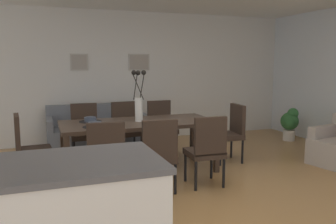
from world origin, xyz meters
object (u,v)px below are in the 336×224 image
dining_chair_near_left (105,156)px  dining_chair_mid_right (161,125)px  dining_chair_mid_left (207,148)px  bowl_near_right (90,119)px  centerpiece_vase (139,102)px  dining_chair_far_right (126,126)px  framed_picture_center (139,62)px  framed_picture_left (79,62)px  potted_plant (290,123)px  dining_chair_head_east (231,130)px  sofa (98,133)px  bowl_near_left (95,124)px  dining_table (139,126)px  dining_chair_head_west (27,145)px  dining_chair_far_left (157,152)px  dining_chair_near_right (85,129)px

dining_chair_near_left → dining_chair_mid_right: size_ratio=1.00×
dining_chair_mid_left → bowl_near_right: (-1.30, 1.13, 0.27)m
centerpiece_vase → bowl_near_right: bearing=161.7°
dining_chair_near_left → dining_chair_far_right: 1.90m
dining_chair_near_left → framed_picture_center: (1.23, 2.99, 1.08)m
dining_chair_mid_right → centerpiece_vase: bearing=-126.1°
dining_chair_near_left → dining_chair_mid_left: bearing=-1.9°
dining_chair_near_left → centerpiece_vase: 1.20m
dining_chair_far_right → centerpiece_vase: bearing=-90.8°
framed_picture_left → potted_plant: framed_picture_left is taller
dining_chair_head_east → sofa: 2.49m
dining_chair_mid_left → dining_chair_head_east: size_ratio=1.00×
bowl_near_left → bowl_near_right: (0.00, 0.44, 0.00)m
dining_table → dining_chair_head_west: bearing=-179.8°
dining_table → dining_chair_head_east: (1.53, 0.01, -0.16)m
dining_table → dining_chair_head_west: size_ratio=2.39×
dining_chair_far_left → dining_chair_near_left: bearing=176.2°
dining_chair_head_west → dining_chair_head_east: bearing=0.4°
dining_chair_head_east → centerpiece_vase: 1.61m
dining_chair_mid_left → framed_picture_left: framed_picture_left is taller
dining_chair_head_east → centerpiece_vase: (-1.53, -0.01, 0.51)m
dining_chair_near_left → dining_chair_head_east: bearing=22.2°
framed_picture_left → dining_chair_mid_right: bearing=-45.5°
dining_chair_near_right → dining_chair_mid_left: bearing=-54.0°
dining_chair_near_left → potted_plant: dining_chair_near_left is taller
dining_chair_near_right → dining_chair_far_right: size_ratio=1.00×
dining_chair_mid_right → dining_chair_head_west: bearing=-157.7°
bowl_near_left → framed_picture_center: size_ratio=0.39×
dining_chair_near_right → bowl_near_left: 1.14m
dining_chair_mid_right → framed_picture_center: bearing=92.0°
bowl_near_left → dining_chair_mid_right: bearing=40.1°
dining_chair_far_right → dining_chair_near_left: bearing=-110.1°
dining_chair_near_left → framed_picture_center: framed_picture_center is taller
dining_table → dining_chair_near_right: dining_chair_near_right is taller
dining_chair_head_west → dining_chair_head_east: (3.03, 0.02, 0.00)m
dining_chair_mid_left → dining_chair_far_left: bearing=179.9°
dining_chair_mid_left → bowl_near_right: size_ratio=5.41×
bowl_near_right → framed_picture_left: bearing=88.0°
dining_chair_far_left → dining_chair_far_right: same height
dining_table → dining_chair_head_west: dining_chair_head_west is taller
dining_chair_head_east → potted_plant: bearing=25.9°
dining_chair_head_east → framed_picture_left: (-2.12, 2.11, 1.08)m
dining_table → dining_chair_mid_right: (0.64, 0.87, -0.16)m
dining_chair_far_right → framed_picture_center: bearing=64.4°
dining_chair_head_east → framed_picture_left: size_ratio=2.72×
dining_chair_far_right → dining_chair_mid_right: bearing=-3.8°
dining_table → centerpiece_vase: bearing=55.3°
bowl_near_left → sofa: bowl_near_left is taller
dining_chair_mid_left → bowl_near_right: dining_chair_mid_left is taller
dining_chair_far_right → bowl_near_left: dining_chair_far_right is taller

